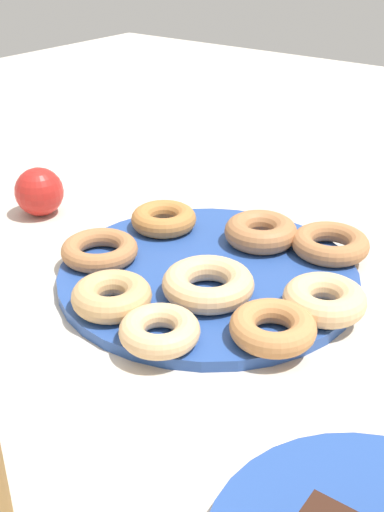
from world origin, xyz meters
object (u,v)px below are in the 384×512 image
object	(u,v)px
donut_6	(112,296)
apple	(39,192)
donut_5	(325,299)
donut_7	(330,244)
donut_2	(208,284)
donut_plate	(208,274)
donut_8	(100,250)
donut_0	(261,232)
donut_4	(164,219)
donut_3	(160,331)
donut_1	(273,327)

from	to	relation	value
donut_6	apple	bearing A→B (deg)	-26.69
donut_5	donut_7	bearing A→B (deg)	-66.04
donut_2	apple	xyz separation A→B (m)	(0.32, -0.05, 0.01)
donut_plate	donut_8	world-z (taller)	donut_8
donut_0	donut_plate	bearing A→B (deg)	82.65
donut_4	apple	xyz separation A→B (m)	(0.18, 0.05, 0.01)
donut_0	donut_3	size ratio (longest dim) A/B	1.15
apple	donut_0	bearing A→B (deg)	-163.81
donut_6	donut_7	bearing A→B (deg)	-116.95
donut_4	donut_7	size ratio (longest dim) A/B	0.91
donut_0	donut_1	xyz separation A→B (m)	(-0.11, 0.16, -0.00)
donut_3	apple	size ratio (longest dim) A/B	1.16
donut_0	donut_7	distance (m)	0.08
donut_0	donut_6	size ratio (longest dim) A/B	1.08
donut_3	donut_4	world-z (taller)	donut_4
donut_8	donut_4	bearing A→B (deg)	-93.97
donut_0	donut_6	bearing A→B (deg)	78.58
donut_0	donut_3	world-z (taller)	donut_0
apple	donut_4	bearing A→B (deg)	-165.07
donut_1	donut_4	bearing A→B (deg)	-27.97
donut_0	donut_5	xyz separation A→B (m)	(-0.13, 0.09, -0.00)
donut_4	donut_8	bearing A→B (deg)	86.03
donut_4	donut_5	world-z (taller)	donut_5
donut_0	apple	world-z (taller)	apple
apple	donut_3	bearing A→B (deg)	156.50
donut_2	donut_3	world-z (taller)	donut_2
donut_5	donut_8	world-z (taller)	donut_5
donut_plate	donut_5	xyz separation A→B (m)	(-0.14, -0.00, 0.02)
donut_4	apple	world-z (taller)	apple
donut_2	donut_4	size ratio (longest dim) A/B	1.17
donut_8	apple	xyz separation A→B (m)	(0.17, -0.06, 0.01)
donut_0	donut_8	size ratio (longest dim) A/B	0.99
donut_7	donut_8	bearing A→B (deg)	40.02
donut_3	donut_7	distance (m)	0.26
donut_6	donut_2	bearing A→B (deg)	-129.43
donut_5	donut_0	bearing A→B (deg)	-34.51
donut_7	donut_8	xyz separation A→B (m)	(0.21, 0.17, -0.00)
donut_7	apple	size ratio (longest dim) A/B	1.37
donut_2	donut_5	size ratio (longest dim) A/B	1.15
donut_7	donut_8	world-z (taller)	donut_7
donut_1	donut_6	size ratio (longest dim) A/B	1.01
donut_2	donut_7	world-z (taller)	donut_2
donut_2	donut_6	distance (m)	0.10
donut_5	apple	bearing A→B (deg)	-0.47
apple	donut_7	bearing A→B (deg)	-163.32
donut_2	donut_3	distance (m)	0.09
apple	donut_2	bearing A→B (deg)	170.99
donut_8	apple	distance (m)	0.18
donut_7	apple	bearing A→B (deg)	16.68
donut_4	donut_8	distance (m)	0.11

